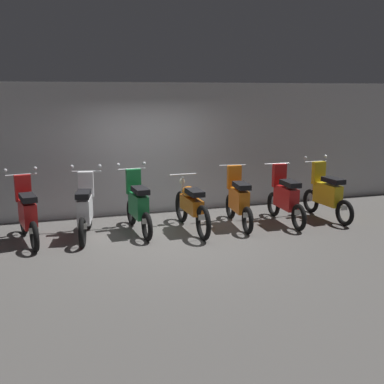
{
  "coord_description": "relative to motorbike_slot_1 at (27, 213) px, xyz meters",
  "views": [
    {
      "loc": [
        -2.22,
        -8.22,
        2.65
      ],
      "look_at": [
        0.53,
        0.36,
        0.75
      ],
      "focal_mm": 44.74,
      "sensor_mm": 36.0,
      "label": 1
    }
  ],
  "objects": [
    {
      "name": "motorbike_slot_6",
      "position": [
        4.99,
        -0.24,
        -0.0
      ],
      "size": [
        0.56,
        1.68,
        1.18
      ],
      "color": "black",
      "rests_on": "ground"
    },
    {
      "name": "back_wall",
      "position": [
        2.5,
        1.58,
        0.89
      ],
      "size": [
        16.0,
        0.3,
        2.84
      ],
      "primitive_type": "cube",
      "color": "#ADADB2",
      "rests_on": "ground"
    },
    {
      "name": "motorbike_slot_4",
      "position": [
        3.0,
        -0.19,
        -0.04
      ],
      "size": [
        0.56,
        1.95,
        1.03
      ],
      "color": "black",
      "rests_on": "ground"
    },
    {
      "name": "ground_plane",
      "position": [
        2.5,
        -0.5,
        -0.53
      ],
      "size": [
        80.0,
        80.0,
        0.0
      ],
      "primitive_type": "plane",
      "color": "#565451"
    },
    {
      "name": "motorbike_slot_3",
      "position": [
        2.0,
        0.03,
        0.0
      ],
      "size": [
        0.59,
        1.68,
        1.29
      ],
      "color": "black",
      "rests_on": "ground"
    },
    {
      "name": "motorbike_slot_2",
      "position": [
        1.01,
        0.01,
        0.0
      ],
      "size": [
        0.59,
        1.67,
        1.29
      ],
      "color": "black",
      "rests_on": "ground"
    },
    {
      "name": "motorbike_slot_5",
      "position": [
        4.0,
        -0.14,
        -0.0
      ],
      "size": [
        0.56,
        1.68,
        1.18
      ],
      "color": "black",
      "rests_on": "ground"
    },
    {
      "name": "motorbike_slot_7",
      "position": [
        5.99,
        -0.2,
        0.0
      ],
      "size": [
        0.59,
        1.68,
        1.29
      ],
      "color": "black",
      "rests_on": "ground"
    },
    {
      "name": "motorbike_slot_1",
      "position": [
        0.0,
        0.0,
        0.0
      ],
      "size": [
        0.58,
        1.67,
        1.29
      ],
      "color": "black",
      "rests_on": "ground"
    }
  ]
}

